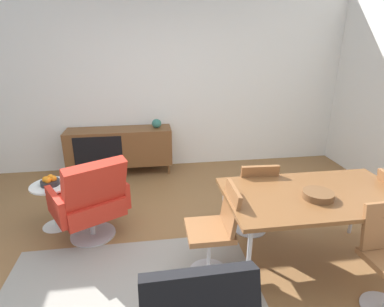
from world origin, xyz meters
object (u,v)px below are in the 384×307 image
dining_chair_near_window (216,228)px  vase_cobalt (157,123)px  sideboard (120,147)px  fruit_bowl (50,181)px  side_table_round (53,201)px  lounge_chair_red (91,199)px  wooden_bowl_on_table (318,195)px  dining_table (315,198)px  dining_chair_back_left (254,194)px

dining_chair_near_window → vase_cobalt: bearing=99.2°
sideboard → fruit_bowl: bearing=-113.9°
side_table_round → lounge_chair_red: bearing=-33.3°
wooden_bowl_on_table → fruit_bowl: wooden_bowl_on_table is taller
vase_cobalt → wooden_bowl_on_table: 2.85m
lounge_chair_red → side_table_round: 0.58m
dining_table → dining_chair_back_left: 0.70m
wooden_bowl_on_table → vase_cobalt: bearing=116.3°
sideboard → wooden_bowl_on_table: (1.85, -2.55, 0.33)m
sideboard → side_table_round: 1.59m
side_table_round → sideboard: bearing=66.2°
sideboard → vase_cobalt: (0.59, 0.00, 0.35)m
vase_cobalt → fruit_bowl: (-1.23, -1.45, -0.23)m
dining_chair_near_window → fruit_bowl: size_ratio=4.28×
wooden_bowl_on_table → dining_chair_back_left: (-0.32, 0.64, -0.30)m
dining_chair_back_left → side_table_round: (-2.17, 0.46, -0.15)m
lounge_chair_red → dining_table: bearing=-19.0°
dining_table → side_table_round: size_ratio=3.08×
dining_table → lounge_chair_red: 2.18m
wooden_bowl_on_table → lounge_chair_red: size_ratio=0.27×
dining_chair_near_window → side_table_round: size_ratio=1.65×
side_table_round → fruit_bowl: (-0.00, -0.00, 0.24)m
dining_chair_near_window → dining_table: bearing=0.1°
dining_table → side_table_round: 2.74m
fruit_bowl → sideboard: bearing=66.1°
dining_chair_back_left → dining_chair_near_window: (-0.54, -0.56, 0.00)m
vase_cobalt → side_table_round: (-1.23, -1.45, -0.47)m
lounge_chair_red → side_table_round: size_ratio=1.82×
vase_cobalt → lounge_chair_red: 1.95m
dining_table → wooden_bowl_on_table: 0.12m
dining_chair_near_window → sideboard: bearing=111.8°
sideboard → lounge_chair_red: bearing=-95.7°
dining_chair_near_window → fruit_bowl: 1.92m
dining_table → wooden_bowl_on_table: (-0.03, -0.09, 0.07)m
dining_chair_near_window → side_table_round: dining_chair_near_window is taller
sideboard → dining_table: bearing=-52.7°
dining_chair_near_window → side_table_round: bearing=148.1°
dining_chair_back_left → fruit_bowl: size_ratio=4.28×
fruit_bowl → dining_chair_back_left: bearing=-11.9°
dining_table → side_table_round: (-2.52, 1.02, -0.38)m
wooden_bowl_on_table → side_table_round: 2.76m
dining_chair_back_left → side_table_round: 2.22m
dining_chair_back_left → lounge_chair_red: 1.71m
dining_chair_back_left → lounge_chair_red: size_ratio=0.90×
sideboard → side_table_round: sideboard is taller
fruit_bowl → wooden_bowl_on_table: bearing=-23.8°
dining_chair_near_window → lounge_chair_red: bearing=148.6°
sideboard → wooden_bowl_on_table: size_ratio=6.15×
dining_chair_back_left → vase_cobalt: bearing=116.1°
side_table_round → fruit_bowl: fruit_bowl is taller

